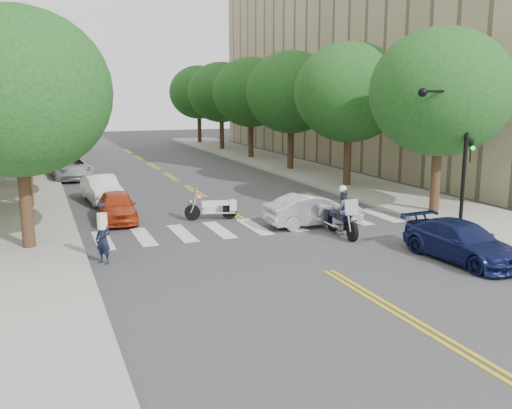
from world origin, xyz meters
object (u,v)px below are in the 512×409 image
motorcycle_police (341,213)px  convertible (313,210)px  officer_standing (103,239)px  motorcycle_parked (216,208)px  sedan_blue (462,242)px

motorcycle_police → convertible: (-0.27, 1.89, -0.21)m
motorcycle_police → convertible: bearing=-78.1°
officer_standing → convertible: officer_standing is taller
motorcycle_parked → officer_standing: size_ratio=1.43×
officer_standing → convertible: (8.91, 2.36, -0.13)m
officer_standing → sedan_blue: bearing=29.8°
motorcycle_parked → sedan_blue: (5.79, -9.05, 0.13)m
officer_standing → sedan_blue: officer_standing is taller
motorcycle_police → sedan_blue: (2.03, -4.49, -0.24)m
convertible → motorcycle_police: bearing=-172.2°
motorcycle_parked → sedan_blue: size_ratio=0.52×
motorcycle_police → officer_standing: 9.19m
motorcycle_police → officer_standing: (-9.18, -0.47, -0.08)m
officer_standing → sedan_blue: size_ratio=0.36×
officer_standing → convertible: bearing=64.4°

